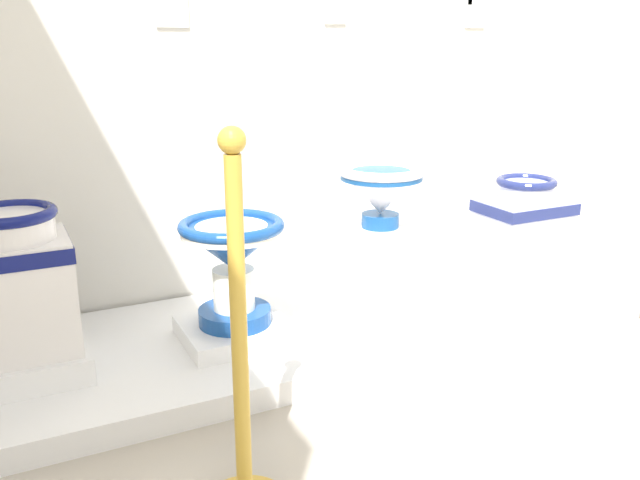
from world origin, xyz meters
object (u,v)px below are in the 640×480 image
(info_placard_third, at_px, (335,6))
(info_placard_fourth, at_px, (475,12))
(stanchion_post_near_left, at_px, (242,398))
(antique_toilet_central_ornate, at_px, (17,279))
(info_placard_second, at_px, (171,6))
(plinth_block_broad_patterned, at_px, (379,270))
(antique_toilet_slender_white, at_px, (232,253))
(plinth_block_central_ornate, at_px, (29,362))
(antique_toilet_broad_patterned, at_px, (381,196))
(antique_toilet_rightmost, at_px, (523,225))
(plinth_block_rightmost, at_px, (518,274))
(plinth_block_slender_white, at_px, (235,331))

(info_placard_third, bearing_deg, info_placard_fourth, 0.00)
(info_placard_fourth, distance_m, stanchion_post_near_left, 2.36)
(antique_toilet_central_ornate, bearing_deg, info_placard_second, 35.50)
(plinth_block_broad_patterned, relative_size, stanchion_post_near_left, 0.30)
(info_placard_third, bearing_deg, plinth_block_broad_patterned, -86.59)
(info_placard_fourth, relative_size, stanchion_post_near_left, 0.15)
(stanchion_post_near_left, bearing_deg, plinth_block_broad_patterned, 44.62)
(antique_toilet_slender_white, bearing_deg, info_placard_fourth, 19.89)
(info_placard_third, bearing_deg, plinth_block_central_ornate, -160.89)
(antique_toilet_broad_patterned, xyz_separation_m, info_placard_fourth, (0.74, 0.38, 0.75))
(antique_toilet_central_ornate, bearing_deg, plinth_block_central_ornate, -90.00)
(antique_toilet_slender_white, xyz_separation_m, stanchion_post_near_left, (-0.26, -0.81, -0.10))
(antique_toilet_broad_patterned, relative_size, info_placard_second, 2.29)
(antique_toilet_central_ornate, bearing_deg, antique_toilet_slender_white, -3.21)
(info_placard_second, relative_size, info_placard_third, 1.10)
(antique_toilet_rightmost, distance_m, info_placard_fourth, 1.05)
(antique_toilet_central_ornate, height_order, antique_toilet_rightmost, antique_toilet_central_ornate)
(antique_toilet_broad_patterned, distance_m, plinth_block_rightmost, 0.82)
(antique_toilet_rightmost, bearing_deg, plinth_block_central_ornate, -179.93)
(antique_toilet_slender_white, relative_size, plinth_block_broad_patterned, 1.35)
(antique_toilet_slender_white, height_order, stanchion_post_near_left, stanchion_post_near_left)
(plinth_block_rightmost, height_order, stanchion_post_near_left, stanchion_post_near_left)
(plinth_block_central_ornate, height_order, antique_toilet_central_ornate, antique_toilet_central_ornate)
(info_placard_third, bearing_deg, antique_toilet_broad_patterned, -86.59)
(plinth_block_slender_white, height_order, antique_toilet_rightmost, antique_toilet_rightmost)
(antique_toilet_rightmost, relative_size, info_placard_fourth, 2.95)
(antique_toilet_slender_white, xyz_separation_m, info_placard_third, (0.68, 0.52, 0.87))
(info_placard_third, relative_size, stanchion_post_near_left, 0.15)
(plinth_block_central_ornate, xyz_separation_m, plinth_block_rightmost, (2.11, 0.00, -0.02))
(stanchion_post_near_left, bearing_deg, antique_toilet_rightmost, 27.19)
(antique_toilet_rightmost, xyz_separation_m, stanchion_post_near_left, (-1.66, -0.85, -0.03))
(info_placard_second, bearing_deg, stanchion_post_near_left, -99.64)
(plinth_block_slender_white, distance_m, info_placard_second, 1.27)
(info_placard_fourth, bearing_deg, info_placard_second, 180.00)
(plinth_block_broad_patterned, height_order, info_placard_third, info_placard_third)
(info_placard_second, bearing_deg, antique_toilet_broad_patterned, -27.56)
(plinth_block_rightmost, xyz_separation_m, info_placard_second, (-1.44, 0.48, 1.17))
(plinth_block_broad_patterned, distance_m, stanchion_post_near_left, 1.35)
(plinth_block_broad_patterned, distance_m, info_placard_third, 1.15)
(plinth_block_broad_patterned, relative_size, antique_toilet_rightmost, 0.68)
(antique_toilet_central_ornate, bearing_deg, antique_toilet_broad_patterned, 3.91)
(plinth_block_rightmost, distance_m, info_placard_fourth, 1.27)
(antique_toilet_central_ornate, bearing_deg, plinth_block_slender_white, -3.21)
(antique_toilet_slender_white, bearing_deg, info_placard_second, 93.87)
(info_placard_second, bearing_deg, info_placard_fourth, -0.00)
(plinth_block_broad_patterned, height_order, info_placard_second, info_placard_second)
(antique_toilet_slender_white, distance_m, info_placard_fourth, 1.75)
(info_placard_third, xyz_separation_m, info_placard_fourth, (0.76, 0.00, -0.01))
(antique_toilet_rightmost, height_order, info_placard_fourth, info_placard_fourth)
(plinth_block_rightmost, xyz_separation_m, antique_toilet_rightmost, (0.00, 0.00, 0.24))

